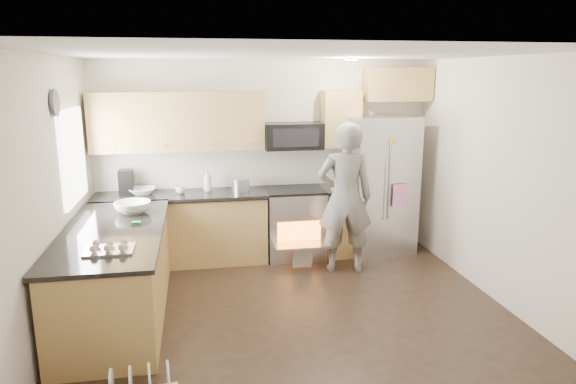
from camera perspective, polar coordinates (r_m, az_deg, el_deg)
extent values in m
plane|color=black|center=(5.47, 0.44, -13.27)|extent=(4.50, 4.50, 0.00)
cube|color=beige|center=(6.97, -2.58, 3.76)|extent=(4.50, 0.04, 2.60)
cube|color=beige|center=(3.16, 7.24, -7.85)|extent=(4.50, 0.04, 2.60)
cube|color=beige|center=(5.12, -25.10, -0.87)|extent=(0.04, 4.00, 2.60)
cube|color=beige|center=(5.87, 22.61, 1.00)|extent=(0.04, 4.00, 2.60)
cube|color=white|center=(4.90, 0.50, 15.11)|extent=(4.50, 4.00, 0.04)
cube|color=white|center=(6.03, -22.80, 3.70)|extent=(0.04, 1.00, 1.00)
cylinder|color=#FFE8CC|center=(6.19, 7.02, 14.45)|extent=(0.14, 0.14, 0.02)
cylinder|color=#474754|center=(5.43, -24.48, 9.02)|extent=(0.03, 0.26, 0.26)
cube|color=#A58042|center=(6.82, -11.60, -4.19)|extent=(2.15, 0.60, 0.87)
cube|color=black|center=(6.68, -11.79, -0.36)|extent=(2.19, 0.64, 0.04)
cube|color=#A58042|center=(7.07, 5.89, -3.35)|extent=(0.50, 0.60, 0.87)
cube|color=black|center=(6.95, 6.00, 0.35)|extent=(0.54, 0.64, 0.04)
cube|color=#A58042|center=(6.68, -12.08, 7.67)|extent=(2.16, 0.33, 0.74)
cube|color=#A58042|center=(6.94, 5.85, 8.08)|extent=(0.50, 0.33, 0.74)
cube|color=#A58042|center=(7.17, 12.06, 11.62)|extent=(0.90, 0.33, 0.44)
imported|color=silver|center=(6.77, -15.87, 0.10)|extent=(0.33, 0.33, 0.08)
imported|color=silver|center=(6.74, -8.93, 1.26)|extent=(0.11, 0.11, 0.28)
imported|color=silver|center=(6.70, -11.86, 0.26)|extent=(0.12, 0.12, 0.10)
cylinder|color=#B7B7BC|center=(6.71, -5.28, 0.80)|extent=(0.24, 0.24, 0.16)
cube|color=black|center=(6.79, -17.55, 1.05)|extent=(0.17, 0.20, 0.32)
cylinder|color=#B7B7BC|center=(7.09, 5.16, 1.09)|extent=(0.09, 0.09, 0.07)
cube|color=#A58042|center=(5.51, -18.49, -8.83)|extent=(0.90, 2.30, 0.87)
cube|color=black|center=(5.35, -18.85, -4.15)|extent=(0.96, 2.36, 0.04)
imported|color=white|center=(5.90, -16.88, -1.62)|extent=(0.39, 0.39, 0.12)
cube|color=green|center=(5.45, -16.52, -3.31)|extent=(0.09, 0.06, 0.03)
cube|color=#B7B7BC|center=(4.71, -19.25, -5.72)|extent=(0.41, 0.31, 0.09)
cube|color=#B7B7BC|center=(6.90, 0.73, -3.56)|extent=(0.76, 0.62, 0.90)
cube|color=black|center=(6.79, 0.74, 0.20)|extent=(0.76, 0.60, 0.03)
cube|color=orange|center=(6.62, 1.25, -4.74)|extent=(0.56, 0.02, 0.34)
cube|color=#B7B7BC|center=(6.50, 1.54, -5.89)|extent=(0.70, 0.34, 0.03)
cube|color=silver|center=(6.50, 1.62, -7.16)|extent=(0.24, 0.03, 0.28)
cube|color=black|center=(6.78, 0.57, 6.24)|extent=(0.76, 0.40, 0.34)
cube|color=#B7B7BC|center=(7.10, 9.86, 0.78)|extent=(1.03, 0.86, 1.87)
cylinder|color=#B7B7BC|center=(6.73, 10.72, 1.21)|extent=(0.02, 0.02, 1.02)
cylinder|color=#B7B7BC|center=(6.75, 11.20, 1.23)|extent=(0.02, 0.02, 1.02)
cube|color=#FF93D8|center=(6.86, 12.46, -0.38)|extent=(0.24, 0.05, 0.31)
cube|color=#8095CC|center=(6.63, 9.58, 3.77)|extent=(0.18, 0.04, 0.22)
imported|color=gray|center=(6.33, 6.36, -0.65)|extent=(0.73, 0.53, 1.86)
cylinder|color=silver|center=(4.16, -15.09, -19.95)|extent=(0.05, 0.31, 0.31)
cylinder|color=silver|center=(4.16, -13.13, -19.81)|extent=(0.05, 0.31, 0.31)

